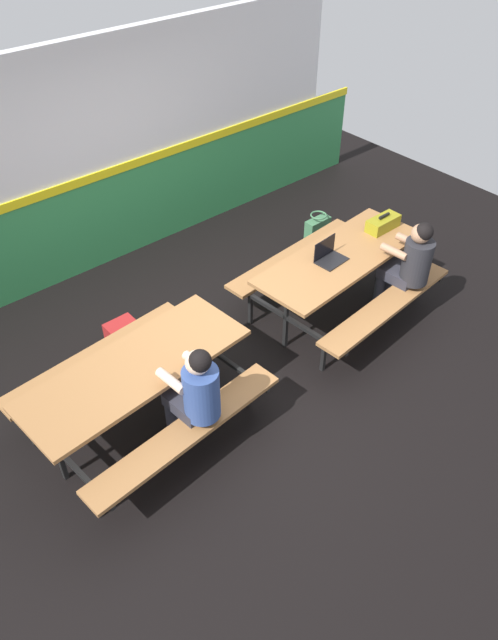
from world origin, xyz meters
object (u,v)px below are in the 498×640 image
(picnic_table_left, at_px, (137,380))
(toolbox_grey, at_px, (383,223))
(student_further, at_px, (410,262))
(tote_bag_bright, at_px, (317,231))
(picnic_table_right, at_px, (339,268))
(student_nearer, at_px, (195,392))
(backpack_dark, at_px, (122,339))
(laptop_dark, at_px, (329,256))

(picnic_table_left, bearing_deg, toolbox_grey, 0.99)
(student_further, xyz_separation_m, tote_bag_bright, (0.32, 1.61, -0.51))
(picnic_table_left, bearing_deg, tote_bag_bright, 18.02)
(picnic_table_right, bearing_deg, toolbox_grey, 4.57)
(student_nearer, height_order, toolbox_grey, student_nearer)
(student_nearer, relative_size, toolbox_grey, 3.02)
(picnic_table_left, bearing_deg, student_nearer, -67.07)
(picnic_table_left, distance_m, toolbox_grey, 3.27)
(backpack_dark, height_order, tote_bag_bright, backpack_dark)
(picnic_table_right, distance_m, toolbox_grey, 0.78)
(student_nearer, distance_m, laptop_dark, 2.22)
(tote_bag_bright, bearing_deg, toolbox_grey, -94.41)
(laptop_dark, bearing_deg, student_further, -40.00)
(student_nearer, xyz_separation_m, student_further, (2.79, 0.02, 0.00))
(toolbox_grey, height_order, backpack_dark, toolbox_grey)
(picnic_table_left, relative_size, laptop_dark, 6.16)
(picnic_table_right, xyz_separation_m, student_further, (0.49, -0.52, 0.13))
(student_nearer, xyz_separation_m, tote_bag_bright, (3.11, 1.63, -0.51))
(student_further, bearing_deg, picnic_table_right, 133.59)
(picnic_table_left, relative_size, student_further, 1.72)
(toolbox_grey, bearing_deg, laptop_dark, -177.83)
(tote_bag_bright, bearing_deg, picnic_table_right, -126.84)
(backpack_dark, bearing_deg, tote_bag_bright, 3.56)
(toolbox_grey, bearing_deg, student_nearer, -168.88)
(backpack_dark, bearing_deg, picnic_table_left, -111.10)
(laptop_dark, bearing_deg, picnic_table_left, -179.45)
(student_nearer, height_order, backpack_dark, student_nearer)
(picnic_table_left, xyz_separation_m, tote_bag_bright, (3.34, 1.09, -0.38))
(student_further, distance_m, toolbox_grey, 0.64)
(picnic_table_left, distance_m, picnic_table_right, 2.53)
(tote_bag_bright, bearing_deg, picnic_table_left, -161.98)
(student_further, bearing_deg, tote_bag_bright, 78.67)
(picnic_table_right, distance_m, tote_bag_bright, 1.42)
(student_further, height_order, laptop_dark, student_further)
(toolbox_grey, relative_size, tote_bag_bright, 0.93)
(picnic_table_right, relative_size, backpack_dark, 4.71)
(laptop_dark, bearing_deg, picnic_table_right, -9.26)
(toolbox_grey, relative_size, backpack_dark, 0.91)
(laptop_dark, distance_m, tote_bag_bright, 1.56)
(student_further, bearing_deg, toolbox_grey, 67.20)
(picnic_table_right, relative_size, tote_bag_bright, 4.82)
(backpack_dark, bearing_deg, toolbox_grey, -16.15)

